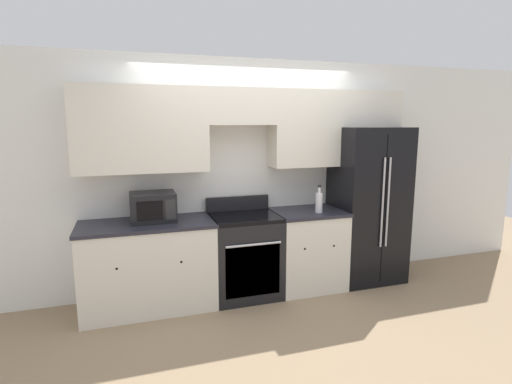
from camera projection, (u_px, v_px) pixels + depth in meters
name	position (u px, v px, depth m)	size (l,w,h in m)	color
ground_plane	(265.00, 304.00, 4.22)	(12.00, 12.00, 0.00)	#937A5B
wall_back	(249.00, 155.00, 4.50)	(8.00, 0.39, 2.60)	white
lower_cabinets_left	(149.00, 266.00, 4.08)	(1.34, 0.64, 0.91)	silver
lower_cabinets_right	(307.00, 249.00, 4.62)	(0.80, 0.64, 0.91)	silver
oven_range	(245.00, 255.00, 4.39)	(0.73, 0.65, 1.07)	black
refrigerator	(366.00, 204.00, 4.82)	(0.80, 0.74, 1.84)	black
microwave	(153.00, 207.00, 4.05)	(0.45, 0.37, 0.29)	black
bottle	(319.00, 202.00, 4.44)	(0.08, 0.08, 0.31)	silver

